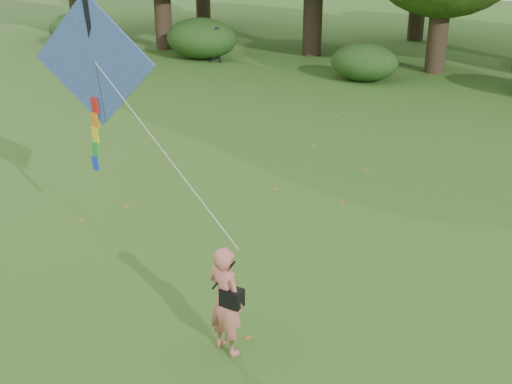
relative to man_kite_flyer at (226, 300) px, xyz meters
The scene contains 7 objects.
ground 0.92m from the man_kite_flyer, 154.96° to the left, with size 100.00×100.00×0.00m, color #265114.
man_kite_flyer is the anchor object (origin of this frame).
bystander_left 20.85m from the man_kite_flyer, 122.73° to the left, with size 0.75×0.58×1.54m, color #2A3038.
crossbody_bag 0.16m from the man_kite_flyer, 14.61° to the right, with size 0.43×0.20×0.68m.
flying_kite 4.36m from the man_kite_flyer, 158.48° to the left, with size 4.49×1.51×3.00m.
shrub_band 17.81m from the man_kite_flyer, 93.52° to the left, with size 39.15×3.22×1.88m.
fallen_leaves 5.16m from the man_kite_flyer, 112.90° to the left, with size 10.79×12.17×0.01m.
Camera 1 is at (4.43, -6.59, 5.59)m, focal length 45.00 mm.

